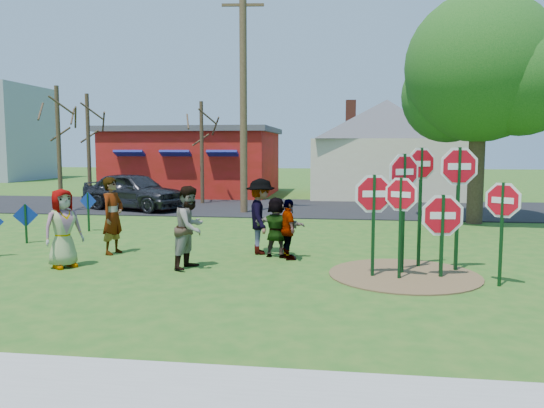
{
  "coord_description": "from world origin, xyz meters",
  "views": [
    {
      "loc": [
        3.2,
        -12.36,
        2.7
      ],
      "look_at": [
        1.47,
        0.3,
        1.36
      ],
      "focal_mm": 35.0,
      "sensor_mm": 36.0,
      "label": 1
    }
  ],
  "objects_px": {
    "stop_sign_d": "(459,177)",
    "utility_pole": "(243,90)",
    "stop_sign_b": "(421,176)",
    "leafy_tree": "(484,76)",
    "stop_sign_a": "(374,203)",
    "person_b": "(113,216)",
    "suv": "(134,191)",
    "person_a": "(63,228)",
    "stop_sign_c": "(401,205)"
  },
  "relations": [
    {
      "from": "stop_sign_d",
      "to": "utility_pole",
      "type": "bearing_deg",
      "value": 114.77
    },
    {
      "from": "stop_sign_b",
      "to": "utility_pole",
      "type": "height_order",
      "value": "utility_pole"
    },
    {
      "from": "utility_pole",
      "to": "leafy_tree",
      "type": "height_order",
      "value": "utility_pole"
    },
    {
      "from": "stop_sign_a",
      "to": "utility_pole",
      "type": "distance_m",
      "value": 12.11
    },
    {
      "from": "stop_sign_b",
      "to": "person_b",
      "type": "relative_size",
      "value": 1.45
    },
    {
      "from": "suv",
      "to": "stop_sign_a",
      "type": "bearing_deg",
      "value": -117.73
    },
    {
      "from": "person_a",
      "to": "suv",
      "type": "xyz_separation_m",
      "value": [
        -2.79,
        10.87,
        -0.04
      ]
    },
    {
      "from": "utility_pole",
      "to": "stop_sign_b",
      "type": "bearing_deg",
      "value": -58.41
    },
    {
      "from": "stop_sign_d",
      "to": "person_b",
      "type": "relative_size",
      "value": 1.46
    },
    {
      "from": "stop_sign_c",
      "to": "person_b",
      "type": "xyz_separation_m",
      "value": [
        -7.01,
        1.77,
        -0.57
      ]
    },
    {
      "from": "stop_sign_b",
      "to": "person_b",
      "type": "bearing_deg",
      "value": 151.03
    },
    {
      "from": "stop_sign_d",
      "to": "person_b",
      "type": "distance_m",
      "value": 8.43
    },
    {
      "from": "stop_sign_c",
      "to": "leafy_tree",
      "type": "bearing_deg",
      "value": 94.84
    },
    {
      "from": "utility_pole",
      "to": "stop_sign_c",
      "type": "bearing_deg",
      "value": -63.66
    },
    {
      "from": "stop_sign_b",
      "to": "person_b",
      "type": "distance_m",
      "value": 7.65
    },
    {
      "from": "stop_sign_d",
      "to": "utility_pole",
      "type": "relative_size",
      "value": 0.3
    },
    {
      "from": "stop_sign_a",
      "to": "utility_pole",
      "type": "height_order",
      "value": "utility_pole"
    },
    {
      "from": "stop_sign_d",
      "to": "leafy_tree",
      "type": "relative_size",
      "value": 0.35
    },
    {
      "from": "stop_sign_b",
      "to": "person_a",
      "type": "relative_size",
      "value": 1.59
    },
    {
      "from": "person_b",
      "to": "suv",
      "type": "distance_m",
      "value": 9.78
    },
    {
      "from": "utility_pole",
      "to": "stop_sign_a",
      "type": "bearing_deg",
      "value": -65.71
    },
    {
      "from": "stop_sign_c",
      "to": "person_b",
      "type": "distance_m",
      "value": 7.25
    },
    {
      "from": "utility_pole",
      "to": "person_b",
      "type": "bearing_deg",
      "value": -100.76
    },
    {
      "from": "stop_sign_c",
      "to": "utility_pole",
      "type": "distance_m",
      "value": 12.47
    },
    {
      "from": "stop_sign_c",
      "to": "suv",
      "type": "relative_size",
      "value": 0.47
    },
    {
      "from": "stop_sign_b",
      "to": "utility_pole",
      "type": "bearing_deg",
      "value": 96.87
    },
    {
      "from": "person_b",
      "to": "leafy_tree",
      "type": "relative_size",
      "value": 0.24
    },
    {
      "from": "utility_pole",
      "to": "leafy_tree",
      "type": "xyz_separation_m",
      "value": [
        8.97,
        -1.9,
        0.17
      ]
    },
    {
      "from": "stop_sign_a",
      "to": "suv",
      "type": "bearing_deg",
      "value": 123.24
    },
    {
      "from": "stop_sign_d",
      "to": "utility_pole",
      "type": "xyz_separation_m",
      "value": [
        -6.61,
        9.79,
        3.0
      ]
    },
    {
      "from": "stop_sign_d",
      "to": "leafy_tree",
      "type": "xyz_separation_m",
      "value": [
        2.35,
        7.89,
        3.17
      ]
    },
    {
      "from": "stop_sign_b",
      "to": "stop_sign_c",
      "type": "height_order",
      "value": "stop_sign_b"
    },
    {
      "from": "person_a",
      "to": "person_b",
      "type": "relative_size",
      "value": 0.91
    },
    {
      "from": "stop_sign_b",
      "to": "stop_sign_c",
      "type": "distance_m",
      "value": 1.42
    },
    {
      "from": "leafy_tree",
      "to": "suv",
      "type": "bearing_deg",
      "value": 171.12
    },
    {
      "from": "stop_sign_c",
      "to": "leafy_tree",
      "type": "relative_size",
      "value": 0.28
    },
    {
      "from": "person_b",
      "to": "stop_sign_c",
      "type": "bearing_deg",
      "value": -91.44
    },
    {
      "from": "stop_sign_b",
      "to": "leafy_tree",
      "type": "distance_m",
      "value": 8.82
    },
    {
      "from": "stop_sign_a",
      "to": "stop_sign_b",
      "type": "relative_size",
      "value": 0.81
    },
    {
      "from": "person_a",
      "to": "suv",
      "type": "height_order",
      "value": "person_a"
    },
    {
      "from": "person_b",
      "to": "utility_pole",
      "type": "height_order",
      "value": "utility_pole"
    },
    {
      "from": "stop_sign_d",
      "to": "person_a",
      "type": "relative_size",
      "value": 1.6
    },
    {
      "from": "person_a",
      "to": "leafy_tree",
      "type": "xyz_separation_m",
      "value": [
        11.11,
        8.7,
        4.35
      ]
    },
    {
      "from": "stop_sign_a",
      "to": "person_a",
      "type": "height_order",
      "value": "stop_sign_a"
    },
    {
      "from": "leafy_tree",
      "to": "person_a",
      "type": "bearing_deg",
      "value": -141.92
    },
    {
      "from": "person_a",
      "to": "stop_sign_d",
      "type": "bearing_deg",
      "value": -47.01
    },
    {
      "from": "stop_sign_b",
      "to": "suv",
      "type": "height_order",
      "value": "stop_sign_b"
    },
    {
      "from": "stop_sign_a",
      "to": "person_a",
      "type": "relative_size",
      "value": 1.28
    },
    {
      "from": "person_b",
      "to": "utility_pole",
      "type": "xyz_separation_m",
      "value": [
        1.7,
        8.95,
        4.09
      ]
    },
    {
      "from": "stop_sign_d",
      "to": "leafy_tree",
      "type": "distance_m",
      "value": 8.83
    }
  ]
}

